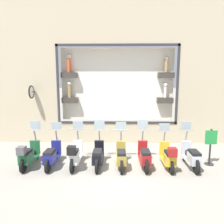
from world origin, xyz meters
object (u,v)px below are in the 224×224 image
object	(u,v)px
scooter_black_4	(98,156)
scooter_white_5	(75,155)
scooter_navy_6	(52,156)
scooter_yellow_1	(168,156)
shop_sign_post	(210,146)
scooter_silver_0	(191,156)
scooter_olive_3	(121,156)
scooter_green_7	(28,155)
scooter_red_2	(144,156)

from	to	relation	value
scooter_black_4	scooter_white_5	size ratio (longest dim) A/B	1.00
scooter_white_5	scooter_navy_6	distance (m)	0.88
scooter_yellow_1	scooter_white_5	xyz separation A→B (m)	(0.01, 3.50, 0.02)
shop_sign_post	scooter_yellow_1	bearing A→B (deg)	103.00
scooter_silver_0	scooter_olive_3	bearing A→B (deg)	90.10
scooter_olive_3	scooter_white_5	world-z (taller)	scooter_white_5
scooter_silver_0	scooter_green_7	bearing A→B (deg)	90.60
scooter_navy_6	scooter_olive_3	bearing A→B (deg)	-90.02
scooter_white_5	scooter_green_7	size ratio (longest dim) A/B	1.00
scooter_yellow_1	scooter_black_4	size ratio (longest dim) A/B	0.99
scooter_silver_0	scooter_yellow_1	world-z (taller)	scooter_silver_0
scooter_green_7	scooter_black_4	bearing A→B (deg)	-88.57
scooter_navy_6	scooter_red_2	bearing A→B (deg)	-89.90
scooter_silver_0	scooter_black_4	bearing A→B (deg)	89.98
scooter_green_7	scooter_olive_3	bearing A→B (deg)	-89.02
scooter_black_4	scooter_white_5	distance (m)	0.88
scooter_silver_0	scooter_yellow_1	distance (m)	0.88
scooter_black_4	scooter_green_7	size ratio (longest dim) A/B	1.00
scooter_silver_0	scooter_green_7	world-z (taller)	scooter_green_7
scooter_red_2	scooter_navy_6	bearing A→B (deg)	90.10
scooter_yellow_1	scooter_red_2	bearing A→B (deg)	85.19
scooter_black_4	scooter_green_7	world-z (taller)	scooter_black_4
scooter_yellow_1	scooter_olive_3	world-z (taller)	scooter_olive_3
scooter_green_7	scooter_silver_0	bearing A→B (deg)	-89.40
scooter_olive_3	scooter_navy_6	distance (m)	2.63
scooter_white_5	scooter_green_7	distance (m)	1.75
scooter_red_2	scooter_white_5	size ratio (longest dim) A/B	1.00
scooter_olive_3	shop_sign_post	xyz separation A→B (m)	(0.32, -3.45, 0.32)
scooter_yellow_1	scooter_olive_3	xyz separation A→B (m)	(0.07, 1.75, -0.03)
scooter_olive_3	scooter_navy_6	world-z (taller)	scooter_olive_3
scooter_silver_0	scooter_red_2	xyz separation A→B (m)	(0.00, 1.75, 0.00)
scooter_black_4	shop_sign_post	distance (m)	4.35
scooter_green_7	shop_sign_post	bearing A→B (deg)	-86.84
scooter_white_5	scooter_olive_3	bearing A→B (deg)	-88.23
scooter_red_2	scooter_green_7	xyz separation A→B (m)	(-0.07, 4.38, 0.02)
scooter_yellow_1	shop_sign_post	world-z (taller)	scooter_yellow_1
scooter_silver_0	scooter_navy_6	xyz separation A→B (m)	(-0.00, 5.26, -0.01)
scooter_black_4	scooter_green_7	distance (m)	2.63
scooter_red_2	scooter_white_5	bearing A→B (deg)	91.33
scooter_black_4	shop_sign_post	xyz separation A→B (m)	(0.32, -4.32, 0.30)
scooter_silver_0	scooter_white_5	size ratio (longest dim) A/B	1.00
scooter_olive_3	scooter_black_4	bearing A→B (deg)	89.62
scooter_yellow_1	scooter_white_5	bearing A→B (deg)	89.79
scooter_silver_0	scooter_yellow_1	size ratio (longest dim) A/B	1.01
scooter_black_4	scooter_navy_6	size ratio (longest dim) A/B	1.00
scooter_navy_6	scooter_green_7	world-z (taller)	scooter_green_7
scooter_olive_3	scooter_yellow_1	bearing A→B (deg)	-92.19
scooter_white_5	scooter_red_2	bearing A→B (deg)	-88.67
scooter_red_2	scooter_olive_3	bearing A→B (deg)	90.44
scooter_silver_0	shop_sign_post	distance (m)	0.93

